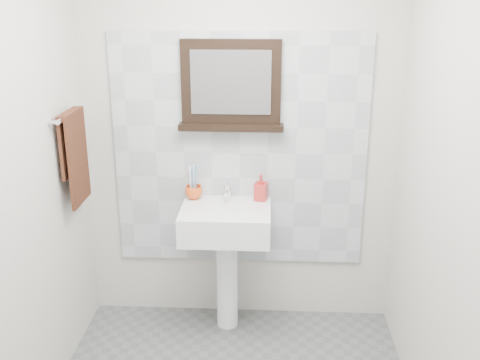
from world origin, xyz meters
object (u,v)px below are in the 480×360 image
toothbrush_cup (194,192)px  pedestal_sink (226,235)px  framed_mirror (231,87)px  hand_towel (74,150)px  soap_dispenser (261,187)px

toothbrush_cup → pedestal_sink: bearing=-33.0°
framed_mirror → hand_towel: bearing=-160.4°
soap_dispenser → framed_mirror: bearing=178.9°
soap_dispenser → hand_towel: (-1.08, -0.27, 0.30)m
toothbrush_cup → soap_dispenser: soap_dispenser is taller
pedestal_sink → soap_dispenser: bearing=33.1°
toothbrush_cup → hand_towel: (-0.65, -0.27, 0.35)m
pedestal_sink → toothbrush_cup: (-0.22, 0.14, 0.23)m
toothbrush_cup → hand_towel: hand_towel is taller
pedestal_sink → hand_towel: (-0.87, -0.13, 0.57)m
soap_dispenser → framed_mirror: (-0.19, 0.05, 0.62)m
hand_towel → framed_mirror: bearing=19.6°
toothbrush_cup → soap_dispenser: (0.43, -0.00, 0.04)m
toothbrush_cup → hand_towel: bearing=-157.3°
framed_mirror → hand_towel: size_ratio=1.17×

